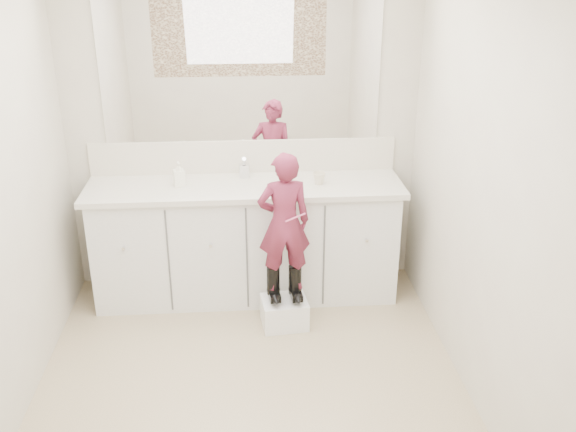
{
  "coord_description": "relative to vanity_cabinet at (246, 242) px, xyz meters",
  "views": [
    {
      "loc": [
        -0.02,
        -3.13,
        2.49
      ],
      "look_at": [
        0.29,
        0.93,
        0.76
      ],
      "focal_mm": 40.0,
      "sensor_mm": 36.0,
      "label": 1
    }
  ],
  "objects": [
    {
      "name": "faucet",
      "position": [
        0.0,
        0.15,
        0.52
      ],
      "size": [
        0.08,
        0.08,
        0.1
      ],
      "primitive_type": "cylinder",
      "color": "silver",
      "rests_on": "countertop"
    },
    {
      "name": "cup",
      "position": [
        0.53,
        -0.04,
        0.51
      ],
      "size": [
        0.12,
        0.12,
        0.09
      ],
      "primitive_type": "imported",
      "rotation": [
        0.0,
        0.0,
        -0.42
      ],
      "color": "beige",
      "rests_on": "countertop"
    },
    {
      "name": "soap_bottle",
      "position": [
        -0.46,
        0.0,
        0.55
      ],
      "size": [
        0.1,
        0.1,
        0.18
      ],
      "primitive_type": "imported",
      "rotation": [
        0.0,
        0.0,
        0.24
      ],
      "color": "white",
      "rests_on": "countertop"
    },
    {
      "name": "wall_back",
      "position": [
        0.0,
        0.27,
        0.77
      ],
      "size": [
        2.6,
        0.0,
        2.6
      ],
      "primitive_type": "plane",
      "rotation": [
        1.57,
        0.0,
        0.0
      ],
      "color": "#BDB0A1",
      "rests_on": "floor"
    },
    {
      "name": "wall_right",
      "position": [
        1.3,
        -1.23,
        0.78
      ],
      "size": [
        0.0,
        3.0,
        3.0
      ],
      "primitive_type": "plane",
      "rotation": [
        1.57,
        0.0,
        -1.57
      ],
      "color": "#BDB0A1",
      "rests_on": "floor"
    },
    {
      "name": "boot_left",
      "position": [
        0.18,
        -0.48,
        -0.1
      ],
      "size": [
        0.11,
        0.18,
        0.26
      ],
      "primitive_type": null,
      "rotation": [
        0.0,
        0.0,
        0.1
      ],
      "color": "black",
      "rests_on": "step_stool"
    },
    {
      "name": "vanity_cabinet",
      "position": [
        0.0,
        0.0,
        0.0
      ],
      "size": [
        2.2,
        0.55,
        0.85
      ],
      "primitive_type": "cube",
      "color": "silver",
      "rests_on": "floor"
    },
    {
      "name": "floor",
      "position": [
        0.0,
        -1.23,
        -0.42
      ],
      "size": [
        3.0,
        3.0,
        0.0
      ],
      "primitive_type": "plane",
      "color": "#92835F",
      "rests_on": "ground"
    },
    {
      "name": "backsplash",
      "position": [
        0.0,
        0.26,
        0.59
      ],
      "size": [
        2.28,
        0.03,
        0.25
      ],
      "primitive_type": "cube",
      "color": "beige",
      "rests_on": "countertop"
    },
    {
      "name": "countertop",
      "position": [
        0.0,
        -0.01,
        0.45
      ],
      "size": [
        2.28,
        0.58,
        0.04
      ],
      "primitive_type": "cube",
      "color": "beige",
      "rests_on": "vanity_cabinet"
    },
    {
      "name": "toothbrush",
      "position": [
        0.32,
        -0.54,
        0.42
      ],
      "size": [
        0.14,
        0.03,
        0.06
      ],
      "primitive_type": "cylinder",
      "rotation": [
        0.0,
        1.22,
        0.1
      ],
      "color": "#DA5481",
      "rests_on": "toddler"
    },
    {
      "name": "dot_panel",
      "position": [
        0.0,
        -2.71,
        1.22
      ],
      "size": [
        2.0,
        0.01,
        1.2
      ],
      "primitive_type": "cube",
      "color": "#472819",
      "rests_on": "wall_front"
    },
    {
      "name": "step_stool",
      "position": [
        0.25,
        -0.48,
        -0.33
      ],
      "size": [
        0.34,
        0.29,
        0.2
      ],
      "primitive_type": "cube",
      "rotation": [
        0.0,
        0.0,
        0.1
      ],
      "color": "white",
      "rests_on": "floor"
    },
    {
      "name": "toddler",
      "position": [
        0.25,
        -0.48,
        0.36
      ],
      "size": [
        0.38,
        0.27,
        0.97
      ],
      "primitive_type": "imported",
      "rotation": [
        0.0,
        0.0,
        3.25
      ],
      "color": "#AF3562",
      "rests_on": "step_stool"
    },
    {
      "name": "mirror",
      "position": [
        0.0,
        0.26,
        1.22
      ],
      "size": [
        2.0,
        0.02,
        1.0
      ],
      "primitive_type": "cube",
      "color": "white",
      "rests_on": "wall_back"
    },
    {
      "name": "wall_front",
      "position": [
        0.0,
        -2.73,
        0.77
      ],
      "size": [
        2.6,
        0.0,
        2.6
      ],
      "primitive_type": "plane",
      "rotation": [
        -1.57,
        0.0,
        0.0
      ],
      "color": "#BDB0A1",
      "rests_on": "floor"
    },
    {
      "name": "boot_right",
      "position": [
        0.33,
        -0.48,
        -0.1
      ],
      "size": [
        0.11,
        0.18,
        0.26
      ],
      "primitive_type": null,
      "rotation": [
        0.0,
        0.0,
        0.1
      ],
      "color": "black",
      "rests_on": "step_stool"
    }
  ]
}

